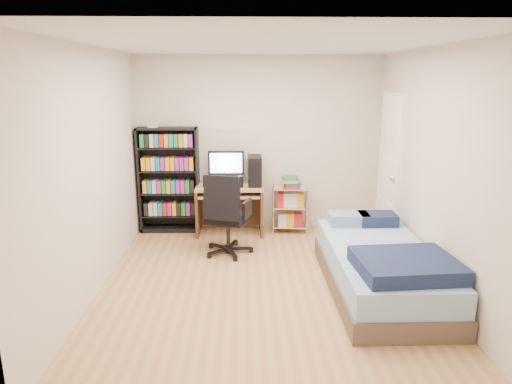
{
  "coord_description": "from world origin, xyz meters",
  "views": [
    {
      "loc": [
        -0.21,
        -4.57,
        2.19
      ],
      "look_at": [
        -0.08,
        0.4,
        0.93
      ],
      "focal_mm": 32.0,
      "sensor_mm": 36.0,
      "label": 1
    }
  ],
  "objects_px": {
    "office_chair": "(227,229)",
    "media_shelf": "(169,179)",
    "bed": "(381,267)",
    "computer_desk": "(236,189)"
  },
  "relations": [
    {
      "from": "office_chair",
      "to": "media_shelf",
      "type": "bearing_deg",
      "value": 149.48
    },
    {
      "from": "office_chair",
      "to": "bed",
      "type": "height_order",
      "value": "office_chair"
    },
    {
      "from": "computer_desk",
      "to": "bed",
      "type": "height_order",
      "value": "computer_desk"
    },
    {
      "from": "office_chair",
      "to": "bed",
      "type": "bearing_deg",
      "value": -15.57
    },
    {
      "from": "media_shelf",
      "to": "computer_desk",
      "type": "xyz_separation_m",
      "value": [
        0.96,
        -0.11,
        -0.14
      ]
    },
    {
      "from": "media_shelf",
      "to": "bed",
      "type": "bearing_deg",
      "value": -39.05
    },
    {
      "from": "computer_desk",
      "to": "office_chair",
      "type": "bearing_deg",
      "value": -97.32
    },
    {
      "from": "computer_desk",
      "to": "office_chair",
      "type": "relative_size",
      "value": 1.13
    },
    {
      "from": "media_shelf",
      "to": "computer_desk",
      "type": "distance_m",
      "value": 0.98
    },
    {
      "from": "media_shelf",
      "to": "office_chair",
      "type": "bearing_deg",
      "value": -48.11
    }
  ]
}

